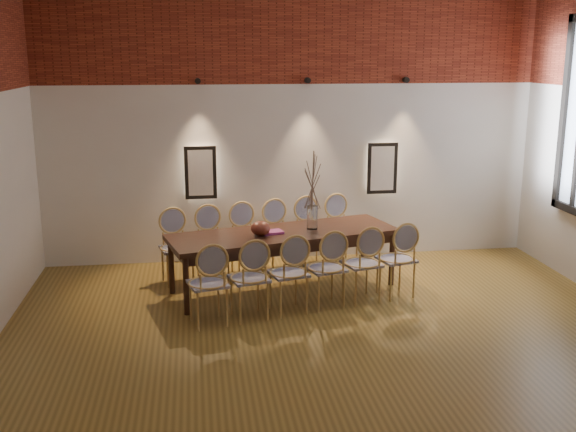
{
  "coord_description": "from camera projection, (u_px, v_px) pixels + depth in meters",
  "views": [
    {
      "loc": [
        -1.38,
        -5.88,
        2.92
      ],
      "look_at": [
        -0.31,
        1.75,
        1.05
      ],
      "focal_mm": 42.0,
      "sensor_mm": 36.0,
      "label": 1
    }
  ],
  "objects": [
    {
      "name": "chair_far_e",
      "position": [
        311.0,
        234.0,
        9.37
      ],
      "size": [
        0.53,
        0.53,
        0.94
      ],
      "primitive_type": null,
      "rotation": [
        0.0,
        0.0,
        3.39
      ],
      "color": "tan",
      "rests_on": "floor"
    },
    {
      "name": "spot_fixture_right",
      "position": [
        406.0,
        80.0,
        9.44
      ],
      "size": [
        0.08,
        0.1,
        0.08
      ],
      "primitive_type": "cylinder",
      "rotation": [
        1.57,
        0.0,
        0.0
      ],
      "color": "black",
      "rests_on": "wall_back"
    },
    {
      "name": "dining_table",
      "position": [
        284.0,
        261.0,
        8.47
      ],
      "size": [
        2.99,
        1.59,
        0.75
      ],
      "primitive_type": "cube",
      "rotation": [
        0.0,
        0.0,
        0.25
      ],
      "color": "#351C12",
      "rests_on": "floor"
    },
    {
      "name": "spot_fixture_mid",
      "position": [
        308.0,
        80.0,
        9.25
      ],
      "size": [
        0.08,
        0.1,
        0.08
      ],
      "primitive_type": "cylinder",
      "rotation": [
        1.57,
        0.0,
        0.0
      ],
      "color": "black",
      "rests_on": "wall_back"
    },
    {
      "name": "spot_fixture_left",
      "position": [
        198.0,
        81.0,
        9.05
      ],
      "size": [
        0.08,
        0.1,
        0.08
      ],
      "primitive_type": "cylinder",
      "rotation": [
        1.57,
        0.0,
        0.0
      ],
      "color": "black",
      "rests_on": "wall_back"
    },
    {
      "name": "dried_branches",
      "position": [
        313.0,
        182.0,
        8.38
      ],
      "size": [
        0.5,
        0.5,
        0.7
      ],
      "primitive_type": null,
      "color": "#4F3D2F",
      "rests_on": "vase"
    },
    {
      "name": "chair_near_e",
      "position": [
        362.0,
        263.0,
        8.04
      ],
      "size": [
        0.53,
        0.53,
        0.94
      ],
      "primitive_type": null,
      "rotation": [
        0.0,
        0.0,
        0.25
      ],
      "color": "tan",
      "rests_on": "floor"
    },
    {
      "name": "brick_band_back",
      "position": [
        293.0,
        28.0,
        9.11
      ],
      "size": [
        7.0,
        0.02,
        1.5
      ],
      "primitive_type": "cube",
      "color": "maroon",
      "rests_on": "ground"
    },
    {
      "name": "chair_near_f",
      "position": [
        396.0,
        259.0,
        8.22
      ],
      "size": [
        0.53,
        0.53,
        0.94
      ],
      "primitive_type": null,
      "rotation": [
        0.0,
        0.0,
        0.25
      ],
      "color": "tan",
      "rests_on": "floor"
    },
    {
      "name": "chair_near_a",
      "position": [
        208.0,
        283.0,
        7.35
      ],
      "size": [
        0.53,
        0.53,
        0.94
      ],
      "primitive_type": null,
      "rotation": [
        0.0,
        0.0,
        0.25
      ],
      "color": "tan",
      "rests_on": "floor"
    },
    {
      "name": "chair_far_c",
      "position": [
        247.0,
        241.0,
        9.02
      ],
      "size": [
        0.53,
        0.53,
        0.94
      ],
      "primitive_type": null,
      "rotation": [
        0.0,
        0.0,
        3.39
      ],
      "color": "tan",
      "rests_on": "floor"
    },
    {
      "name": "vase",
      "position": [
        312.0,
        217.0,
        8.49
      ],
      "size": [
        0.14,
        0.14,
        0.3
      ],
      "primitive_type": "cylinder",
      "color": "silver",
      "rests_on": "dining_table"
    },
    {
      "name": "bowl",
      "position": [
        261.0,
        228.0,
        8.2
      ],
      "size": [
        0.24,
        0.24,
        0.18
      ],
      "primitive_type": "ellipsoid",
      "color": "maroon",
      "rests_on": "dining_table"
    },
    {
      "name": "wall_front",
      "position": [
        552.0,
        294.0,
        2.64
      ],
      "size": [
        7.0,
        0.1,
        4.0
      ],
      "primitive_type": "cube",
      "color": "silver",
      "rests_on": "ground"
    },
    {
      "name": "book",
      "position": [
        272.0,
        232.0,
        8.31
      ],
      "size": [
        0.3,
        0.24,
        0.03
      ],
      "primitive_type": "cube",
      "rotation": [
        0.0,
        0.0,
        0.25
      ],
      "color": "#852C6A",
      "rests_on": "dining_table"
    },
    {
      "name": "niche_left",
      "position": [
        201.0,
        172.0,
        9.37
      ],
      "size": [
        0.36,
        0.06,
        0.66
      ],
      "primitive_type": "cube",
      "color": "#FFEAC6",
      "rests_on": "wall_back"
    },
    {
      "name": "wall_back",
      "position": [
        292.0,
        120.0,
        9.48
      ],
      "size": [
        7.0,
        0.1,
        4.0
      ],
      "primitive_type": "cube",
      "color": "silver",
      "rests_on": "ground"
    },
    {
      "name": "chair_far_f",
      "position": [
        342.0,
        230.0,
        9.55
      ],
      "size": [
        0.53,
        0.53,
        0.94
      ],
      "primitive_type": null,
      "rotation": [
        0.0,
        0.0,
        3.39
      ],
      "color": "tan",
      "rests_on": "floor"
    },
    {
      "name": "chair_near_b",
      "position": [
        249.0,
        278.0,
        7.52
      ],
      "size": [
        0.53,
        0.53,
        0.94
      ],
      "primitive_type": null,
      "rotation": [
        0.0,
        0.0,
        0.25
      ],
      "color": "tan",
      "rests_on": "floor"
    },
    {
      "name": "chair_near_d",
      "position": [
        326.0,
        268.0,
        7.87
      ],
      "size": [
        0.53,
        0.53,
        0.94
      ],
      "primitive_type": null,
      "rotation": [
        0.0,
        0.0,
        0.25
      ],
      "color": "tan",
      "rests_on": "floor"
    },
    {
      "name": "niche_right",
      "position": [
        382.0,
        168.0,
        9.72
      ],
      "size": [
        0.36,
        0.06,
        0.66
      ],
      "primitive_type": "cube",
      "color": "#FFEAC6",
      "rests_on": "wall_back"
    },
    {
      "name": "chair_near_c",
      "position": [
        288.0,
        273.0,
        7.69
      ],
      "size": [
        0.53,
        0.53,
        0.94
      ],
      "primitive_type": null,
      "rotation": [
        0.0,
        0.0,
        0.25
      ],
      "color": "tan",
      "rests_on": "floor"
    },
    {
      "name": "chair_far_d",
      "position": [
        280.0,
        237.0,
        9.2
      ],
      "size": [
        0.53,
        0.53,
        0.94
      ],
      "primitive_type": null,
      "rotation": [
        0.0,
        0.0,
        3.39
      ],
      "color": "tan",
      "rests_on": "floor"
    },
    {
      "name": "chair_far_a",
      "position": [
        177.0,
        248.0,
        8.67
      ],
      "size": [
        0.53,
        0.53,
        0.94
      ],
      "primitive_type": null,
      "rotation": [
        0.0,
        0.0,
        3.39
      ],
      "color": "tan",
      "rests_on": "floor"
    },
    {
      "name": "chair_far_b",
      "position": [
        212.0,
        244.0,
        8.85
      ],
      "size": [
        0.53,
        0.53,
        0.94
      ],
      "primitive_type": null,
      "rotation": [
        0.0,
        0.0,
        3.39
      ],
      "color": "tan",
      "rests_on": "floor"
    },
    {
      "name": "floor",
      "position": [
        344.0,
        363.0,
        6.53
      ],
      "size": [
        7.0,
        7.0,
        0.02
      ],
      "primitive_type": "cube",
      "color": "olive",
      "rests_on": "ground"
    }
  ]
}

